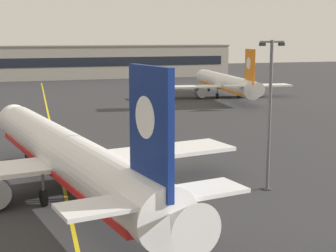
{
  "coord_description": "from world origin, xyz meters",
  "views": [
    {
      "loc": [
        -6.59,
        -31.56,
        13.23
      ],
      "look_at": [
        6.61,
        7.54,
        6.04
      ],
      "focal_mm": 55.35,
      "sensor_mm": 36.0,
      "label": 1
    }
  ],
  "objects_px": {
    "airliner_foreground": "(67,156)",
    "apron_lamp_post": "(270,113)",
    "airliner_background": "(226,83)",
    "safety_cone_by_nose_gear": "(68,151)"
  },
  "relations": [
    {
      "from": "airliner_foreground",
      "to": "apron_lamp_post",
      "type": "distance_m",
      "value": 17.47
    },
    {
      "from": "airliner_background",
      "to": "safety_cone_by_nose_gear",
      "type": "relative_size",
      "value": 70.17
    },
    {
      "from": "airliner_foreground",
      "to": "apron_lamp_post",
      "type": "bearing_deg",
      "value": -13.05
    },
    {
      "from": "airliner_foreground",
      "to": "safety_cone_by_nose_gear",
      "type": "bearing_deg",
      "value": 82.33
    },
    {
      "from": "airliner_foreground",
      "to": "airliner_background",
      "type": "bearing_deg",
      "value": 54.66
    },
    {
      "from": "airliner_background",
      "to": "apron_lamp_post",
      "type": "distance_m",
      "value": 68.38
    },
    {
      "from": "airliner_background",
      "to": "apron_lamp_post",
      "type": "bearing_deg",
      "value": -111.91
    },
    {
      "from": "airliner_background",
      "to": "apron_lamp_post",
      "type": "height_order",
      "value": "apron_lamp_post"
    },
    {
      "from": "airliner_foreground",
      "to": "safety_cone_by_nose_gear",
      "type": "xyz_separation_m",
      "value": [
        2.12,
        15.77,
        -3.11
      ]
    },
    {
      "from": "apron_lamp_post",
      "to": "safety_cone_by_nose_gear",
      "type": "relative_size",
      "value": 23.46
    }
  ]
}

